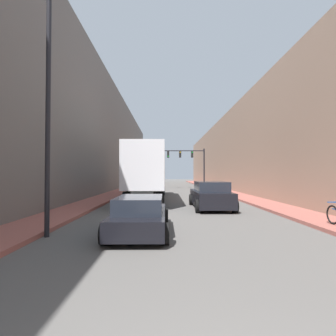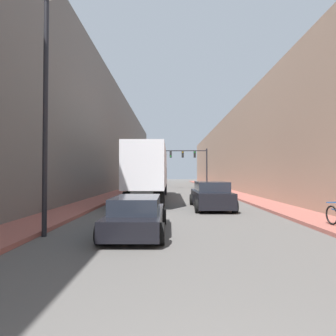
% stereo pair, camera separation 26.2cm
% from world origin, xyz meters
% --- Properties ---
extents(sidewalk_right, '(2.08, 80.00, 0.15)m').
position_xyz_m(sidewalk_right, '(5.83, 30.00, 0.07)').
color(sidewalk_right, '#9E564C').
rests_on(sidewalk_right, ground).
extents(sidewalk_left, '(2.08, 80.00, 0.15)m').
position_xyz_m(sidewalk_left, '(-5.83, 30.00, 0.07)').
color(sidewalk_left, '#9E564C').
rests_on(sidewalk_left, ground).
extents(building_right, '(6.00, 80.00, 9.72)m').
position_xyz_m(building_right, '(9.87, 30.00, 4.86)').
color(building_right, '#997A66').
rests_on(building_right, ground).
extents(building_left, '(6.00, 80.00, 12.91)m').
position_xyz_m(building_left, '(-9.87, 30.00, 6.45)').
color(building_left, '#66605B').
rests_on(building_left, ground).
extents(semi_truck, '(2.50, 13.18, 3.98)m').
position_xyz_m(semi_truck, '(-2.08, 19.83, 2.26)').
color(semi_truck, silver).
rests_on(semi_truck, ground).
extents(sedan_car, '(1.98, 4.38, 1.27)m').
position_xyz_m(sedan_car, '(-1.66, 8.08, 0.61)').
color(sedan_car, black).
rests_on(sedan_car, ground).
extents(suv_car, '(2.20, 4.84, 1.60)m').
position_xyz_m(suv_car, '(1.91, 14.47, 0.77)').
color(suv_car, black).
rests_on(suv_car, ground).
extents(traffic_signal_gantry, '(6.80, 0.35, 5.57)m').
position_xyz_m(traffic_signal_gantry, '(2.69, 35.36, 4.03)').
color(traffic_signal_gantry, black).
rests_on(traffic_signal_gantry, ground).
extents(street_lamp, '(0.44, 0.44, 8.31)m').
position_xyz_m(street_lamp, '(-4.64, 7.53, 5.19)').
color(street_lamp, black).
rests_on(street_lamp, ground).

